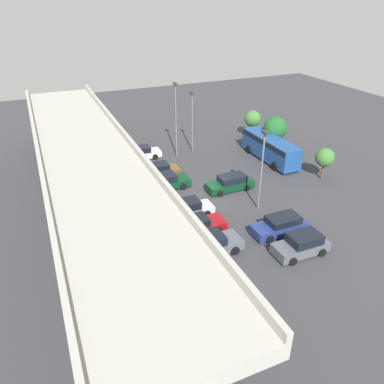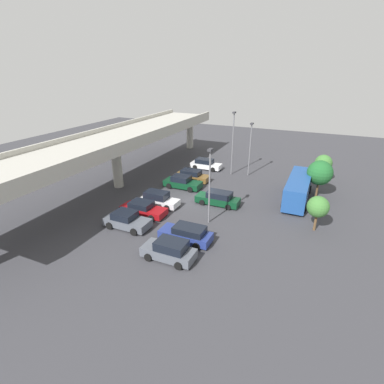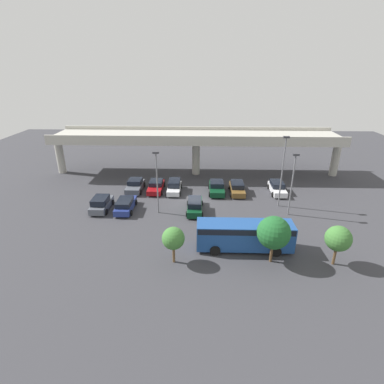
{
  "view_description": "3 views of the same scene",
  "coord_description": "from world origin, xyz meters",
  "px_view_note": "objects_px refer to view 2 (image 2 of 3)",
  "views": [
    {
      "loc": [
        -29.2,
        14.75,
        17.88
      ],
      "look_at": [
        -0.93,
        2.5,
        1.25
      ],
      "focal_mm": 35.0,
      "sensor_mm": 36.0,
      "label": 1
    },
    {
      "loc": [
        -28.92,
        -12.14,
        14.34
      ],
      "look_at": [
        -1.62,
        0.24,
        1.77
      ],
      "focal_mm": 28.0,
      "sensor_mm": 36.0,
      "label": 2
    },
    {
      "loc": [
        0.81,
        -34.7,
        16.24
      ],
      "look_at": [
        -0.31,
        1.18,
        1.06
      ],
      "focal_mm": 28.0,
      "sensor_mm": 36.0,
      "label": 3
    }
  ],
  "objects_px": {
    "parked_car_7": "(206,164)",
    "tree_front_left": "(318,207)",
    "tree_front_right": "(323,163)",
    "parked_car_3": "(159,199)",
    "parked_car_1": "(127,220)",
    "parked_car_4": "(218,198)",
    "shuttle_bus": "(298,187)",
    "parked_car_0": "(169,250)",
    "parked_car_5": "(182,182)",
    "lamp_post_by_overpass": "(210,181)",
    "parked_car_6": "(192,176)",
    "lamp_post_mid_lot": "(250,145)",
    "lamp_post_near_aisle": "(233,139)",
    "parked_car_8": "(187,234)",
    "tree_front_centre": "(320,173)",
    "parked_car_2": "(143,209)"
  },
  "relations": [
    {
      "from": "parked_car_7",
      "to": "tree_front_left",
      "type": "height_order",
      "value": "tree_front_left"
    },
    {
      "from": "tree_front_right",
      "to": "parked_car_3",
      "type": "bearing_deg",
      "value": 133.97
    },
    {
      "from": "parked_car_1",
      "to": "parked_car_7",
      "type": "xyz_separation_m",
      "value": [
        19.76,
        -0.16,
        -0.01
      ]
    },
    {
      "from": "parked_car_4",
      "to": "shuttle_bus",
      "type": "relative_size",
      "value": 0.54
    },
    {
      "from": "parked_car_0",
      "to": "tree_front_left",
      "type": "distance_m",
      "value": 14.28
    },
    {
      "from": "parked_car_4",
      "to": "parked_car_7",
      "type": "height_order",
      "value": "parked_car_4"
    },
    {
      "from": "parked_car_5",
      "to": "lamp_post_by_overpass",
      "type": "xyz_separation_m",
      "value": [
        -7.23,
        -6.45,
        3.7
      ]
    },
    {
      "from": "parked_car_4",
      "to": "parked_car_0",
      "type": "bearing_deg",
      "value": 89.82
    },
    {
      "from": "parked_car_1",
      "to": "parked_car_3",
      "type": "height_order",
      "value": "parked_car_3"
    },
    {
      "from": "parked_car_6",
      "to": "parked_car_7",
      "type": "distance_m",
      "value": 5.53
    },
    {
      "from": "lamp_post_mid_lot",
      "to": "parked_car_4",
      "type": "bearing_deg",
      "value": 176.99
    },
    {
      "from": "parked_car_6",
      "to": "parked_car_7",
      "type": "relative_size",
      "value": 1.01
    },
    {
      "from": "parked_car_1",
      "to": "parked_car_5",
      "type": "relative_size",
      "value": 0.94
    },
    {
      "from": "parked_car_6",
      "to": "parked_car_7",
      "type": "bearing_deg",
      "value": 92.45
    },
    {
      "from": "parked_car_3",
      "to": "lamp_post_near_aisle",
      "type": "relative_size",
      "value": 0.49
    },
    {
      "from": "parked_car_1",
      "to": "tree_front_left",
      "type": "bearing_deg",
      "value": 22.66
    },
    {
      "from": "parked_car_4",
      "to": "parked_car_8",
      "type": "bearing_deg",
      "value": 90.48
    },
    {
      "from": "parked_car_3",
      "to": "lamp_post_mid_lot",
      "type": "height_order",
      "value": "lamp_post_mid_lot"
    },
    {
      "from": "tree_front_centre",
      "to": "parked_car_6",
      "type": "bearing_deg",
      "value": 94.82
    },
    {
      "from": "parked_car_8",
      "to": "shuttle_bus",
      "type": "relative_size",
      "value": 0.52
    },
    {
      "from": "parked_car_3",
      "to": "parked_car_7",
      "type": "height_order",
      "value": "parked_car_3"
    },
    {
      "from": "parked_car_4",
      "to": "parked_car_3",
      "type": "bearing_deg",
      "value": 26.67
    },
    {
      "from": "parked_car_0",
      "to": "parked_car_5",
      "type": "bearing_deg",
      "value": -67.75
    },
    {
      "from": "parked_car_3",
      "to": "parked_car_6",
      "type": "bearing_deg",
      "value": 89.26
    },
    {
      "from": "lamp_post_mid_lot",
      "to": "lamp_post_by_overpass",
      "type": "height_order",
      "value": "lamp_post_by_overpass"
    },
    {
      "from": "parked_car_6",
      "to": "parked_car_4",
      "type": "bearing_deg",
      "value": -44.47
    },
    {
      "from": "parked_car_3",
      "to": "tree_front_left",
      "type": "distance_m",
      "value": 16.35
    },
    {
      "from": "parked_car_4",
      "to": "parked_car_5",
      "type": "relative_size",
      "value": 1.03
    },
    {
      "from": "parked_car_5",
      "to": "parked_car_8",
      "type": "distance_m",
      "value": 12.77
    },
    {
      "from": "parked_car_1",
      "to": "tree_front_centre",
      "type": "bearing_deg",
      "value": 43.94
    },
    {
      "from": "parked_car_6",
      "to": "tree_front_left",
      "type": "xyz_separation_m",
      "value": [
        -7.34,
        -16.09,
        1.71
      ]
    },
    {
      "from": "shuttle_bus",
      "to": "lamp_post_near_aisle",
      "type": "relative_size",
      "value": 1.02
    },
    {
      "from": "parked_car_2",
      "to": "lamp_post_mid_lot",
      "type": "bearing_deg",
      "value": 67.54
    },
    {
      "from": "parked_car_5",
      "to": "tree_front_centre",
      "type": "xyz_separation_m",
      "value": [
        4.14,
        -15.8,
        2.23
      ]
    },
    {
      "from": "parked_car_2",
      "to": "parked_car_4",
      "type": "distance_m",
      "value": 8.41
    },
    {
      "from": "shuttle_bus",
      "to": "parked_car_8",
      "type": "bearing_deg",
      "value": 149.37
    },
    {
      "from": "parked_car_7",
      "to": "shuttle_bus",
      "type": "bearing_deg",
      "value": -24.4
    },
    {
      "from": "parked_car_2",
      "to": "shuttle_bus",
      "type": "xyz_separation_m",
      "value": [
        10.48,
        -14.23,
        0.97
      ]
    },
    {
      "from": "parked_car_0",
      "to": "parked_car_8",
      "type": "bearing_deg",
      "value": -92.05
    },
    {
      "from": "parked_car_4",
      "to": "shuttle_bus",
      "type": "distance_m",
      "value": 9.37
    },
    {
      "from": "parked_car_2",
      "to": "lamp_post_mid_lot",
      "type": "xyz_separation_m",
      "value": [
        16.63,
        -6.87,
        3.71
      ]
    },
    {
      "from": "parked_car_2",
      "to": "lamp_post_by_overpass",
      "type": "xyz_separation_m",
      "value": [
        1.26,
        -6.86,
        3.75
      ]
    },
    {
      "from": "tree_front_left",
      "to": "tree_front_right",
      "type": "bearing_deg",
      "value": 0.55
    },
    {
      "from": "parked_car_5",
      "to": "lamp_post_near_aisle",
      "type": "xyz_separation_m",
      "value": [
        7.54,
        -4.12,
        4.37
      ]
    },
    {
      "from": "parked_car_8",
      "to": "tree_front_right",
      "type": "distance_m",
      "value": 23.29
    },
    {
      "from": "tree_front_left",
      "to": "parked_car_5",
      "type": "bearing_deg",
      "value": 74.32
    },
    {
      "from": "parked_car_0",
      "to": "shuttle_bus",
      "type": "xyz_separation_m",
      "value": [
        16.27,
        -7.97,
        0.85
      ]
    },
    {
      "from": "parked_car_0",
      "to": "parked_car_3",
      "type": "bearing_deg",
      "value": -54.9
    },
    {
      "from": "parked_car_4",
      "to": "lamp_post_near_aisle",
      "type": "bearing_deg",
      "value": -80.43
    },
    {
      "from": "tree_front_centre",
      "to": "parked_car_0",
      "type": "bearing_deg",
      "value": 151.6
    }
  ]
}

